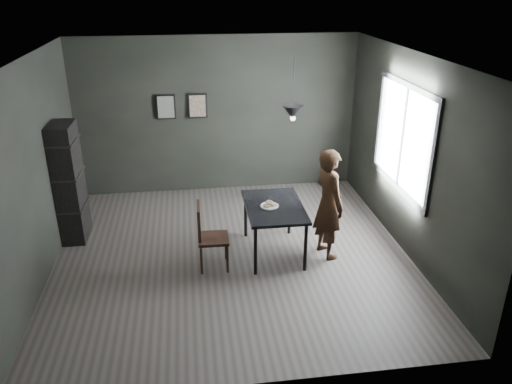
{
  "coord_description": "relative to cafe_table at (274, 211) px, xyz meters",
  "views": [
    {
      "loc": [
        -0.53,
        -6.23,
        3.73
      ],
      "look_at": [
        0.35,
        0.05,
        0.95
      ],
      "focal_mm": 35.0,
      "sensor_mm": 36.0,
      "label": 1
    }
  ],
  "objects": [
    {
      "name": "wood_chair",
      "position": [
        -0.96,
        -0.27,
        -0.14
      ],
      "size": [
        0.42,
        0.42,
        0.94
      ],
      "rotation": [
        0.0,
        0.0,
        -0.02
      ],
      "color": "black",
      "rests_on": "ground"
    },
    {
      "name": "white_plate",
      "position": [
        -0.07,
        -0.03,
        0.08
      ],
      "size": [
        0.23,
        0.23,
        0.01
      ],
      "primitive_type": "cylinder",
      "color": "silver",
      "rests_on": "cafe_table"
    },
    {
      "name": "back_wall",
      "position": [
        -0.6,
        2.5,
        0.73
      ],
      "size": [
        5.0,
        0.1,
        2.8
      ],
      "primitive_type": "cube",
      "color": "black",
      "rests_on": "ground"
    },
    {
      "name": "ground",
      "position": [
        -0.6,
        0.0,
        -0.67
      ],
      "size": [
        5.0,
        5.0,
        0.0
      ],
      "primitive_type": "plane",
      "color": "#37322F",
      "rests_on": "ground"
    },
    {
      "name": "pendant_lamp",
      "position": [
        0.25,
        0.1,
        1.38
      ],
      "size": [
        0.28,
        0.28,
        0.86
      ],
      "color": "black",
      "rests_on": "ground"
    },
    {
      "name": "woman",
      "position": [
        0.74,
        -0.15,
        0.13
      ],
      "size": [
        0.54,
        0.67,
        1.6
      ],
      "primitive_type": "imported",
      "rotation": [
        0.0,
        0.0,
        1.86
      ],
      "color": "black",
      "rests_on": "ground"
    },
    {
      "name": "donut_pile",
      "position": [
        -0.07,
        -0.03,
        0.12
      ],
      "size": [
        0.19,
        0.15,
        0.08
      ],
      "rotation": [
        0.0,
        0.0,
        0.43
      ],
      "color": "#F5DFBE",
      "rests_on": "white_plate"
    },
    {
      "name": "window_assembly",
      "position": [
        1.87,
        0.2,
        0.93
      ],
      "size": [
        0.04,
        1.96,
        1.56
      ],
      "color": "white",
      "rests_on": "ground"
    },
    {
      "name": "framed_print_left",
      "position": [
        -1.5,
        2.47,
        0.93
      ],
      "size": [
        0.34,
        0.04,
        0.44
      ],
      "color": "black",
      "rests_on": "ground"
    },
    {
      "name": "cafe_table",
      "position": [
        0.0,
        0.0,
        0.0
      ],
      "size": [
        0.8,
        1.2,
        0.75
      ],
      "color": "black",
      "rests_on": "ground"
    },
    {
      "name": "ceiling",
      "position": [
        -0.6,
        0.0,
        2.13
      ],
      "size": [
        5.0,
        5.0,
        0.02
      ],
      "color": "silver",
      "rests_on": "ground"
    },
    {
      "name": "framed_print_right",
      "position": [
        -0.95,
        2.47,
        0.93
      ],
      "size": [
        0.34,
        0.04,
        0.44
      ],
      "color": "black",
      "rests_on": "ground"
    },
    {
      "name": "shelf_unit",
      "position": [
        -2.92,
        0.87,
        0.23
      ],
      "size": [
        0.35,
        0.61,
        1.8
      ],
      "primitive_type": "cube",
      "rotation": [
        0.0,
        0.0,
        -0.02
      ],
      "color": "black",
      "rests_on": "ground"
    }
  ]
}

